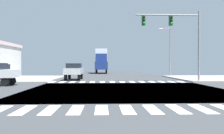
% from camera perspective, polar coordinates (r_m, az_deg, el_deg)
% --- Properties ---
extents(ground, '(90.00, 90.00, 0.05)m').
position_cam_1_polar(ground, '(16.72, 3.65, -5.52)').
color(ground, '#34373A').
extents(sidewalk_corner_ne, '(12.00, 12.00, 0.14)m').
position_cam_1_polar(sidewalk_corner_ne, '(32.15, 25.03, -2.45)').
color(sidewalk_corner_ne, gray).
rests_on(sidewalk_corner_ne, ground).
extents(sidewalk_corner_nw, '(12.00, 12.00, 0.14)m').
position_cam_1_polar(sidewalk_corner_nw, '(30.74, -23.80, -2.58)').
color(sidewalk_corner_nw, gray).
rests_on(sidewalk_corner_nw, ground).
extents(crosswalk_near, '(13.50, 2.00, 0.01)m').
position_cam_1_polar(crosswalk_near, '(9.52, 6.69, -10.05)').
color(crosswalk_near, white).
rests_on(crosswalk_near, ground).
extents(crosswalk_far, '(13.50, 2.00, 0.01)m').
position_cam_1_polar(crosswalk_far, '(23.95, 1.27, -3.59)').
color(crosswalk_far, white).
rests_on(crosswalk_far, ground).
extents(traffic_signal_mast, '(6.49, 0.55, 7.11)m').
position_cam_1_polar(traffic_signal_mast, '(24.78, 15.02, 8.66)').
color(traffic_signal_mast, gray).
rests_on(traffic_signal_mast, ground).
extents(street_lamp, '(1.78, 0.32, 7.04)m').
position_cam_1_polar(street_lamp, '(35.29, 13.42, 4.71)').
color(street_lamp, gray).
rests_on(street_lamp, ground).
extents(sedan_farside_2, '(1.80, 4.30, 1.88)m').
position_cam_1_polar(sedan_farside_2, '(27.36, -9.14, -0.73)').
color(sedan_farside_2, black).
rests_on(sedan_farside_2, ground).
extents(box_truck_queued_1, '(2.40, 7.20, 4.85)m').
position_cam_1_polar(box_truck_queued_1, '(47.17, -2.57, 1.61)').
color(box_truck_queued_1, black).
rests_on(box_truck_queued_1, ground).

